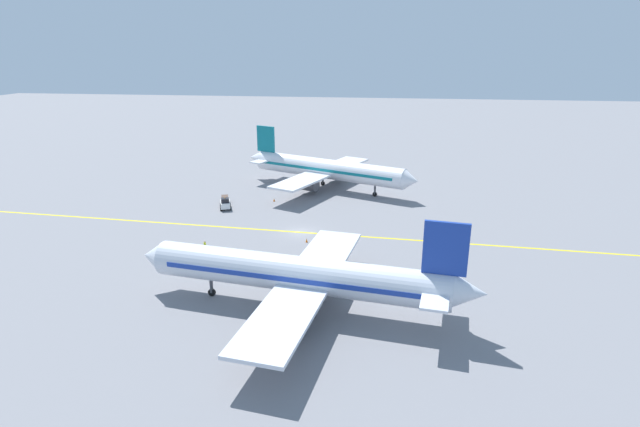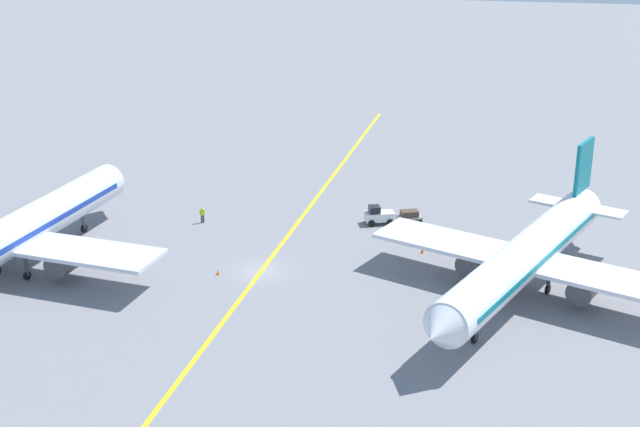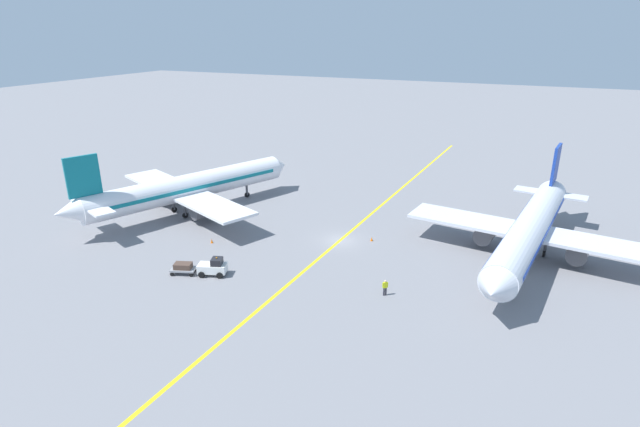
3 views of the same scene
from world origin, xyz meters
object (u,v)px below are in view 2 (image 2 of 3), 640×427
Objects in this scene: baggage_cart_trailing at (409,215)px; traffic_cone_near_nose at (218,272)px; baggage_tug_white at (378,215)px; ground_crew_worker at (202,214)px; airplane_at_gate at (527,256)px; airplane_adjacent_stand at (19,233)px; traffic_cone_mid_apron at (422,250)px.

baggage_cart_trailing is 5.31× the size of traffic_cone_near_nose.
baggage_tug_white reaches higher than ground_crew_worker.
airplane_at_gate reaches higher than baggage_cart_trailing.
traffic_cone_near_nose is at bearing 50.95° from baggage_tug_white.
airplane_adjacent_stand is 18.36m from traffic_cone_near_nose.
baggage_tug_white is at bearing -53.20° from traffic_cone_mid_apron.
airplane_at_gate is 20.18× the size of ground_crew_worker.
baggage_tug_white is 20.03m from traffic_cone_near_nose.
traffic_cone_near_nose is (12.61, 15.55, -0.63)m from baggage_tug_white.
airplane_adjacent_stand is 10.67× the size of baggage_tug_white.
baggage_tug_white is (14.51, -14.63, -2.81)m from airplane_at_gate.
ground_crew_worker is 23.55m from traffic_cone_mid_apron.
airplane_at_gate is 34.63m from ground_crew_worker.
baggage_tug_white is 18.37m from ground_crew_worker.
airplane_at_gate reaches higher than traffic_cone_near_nose.
traffic_cone_near_nose is (27.13, 0.91, -3.43)m from airplane_at_gate.
airplane_adjacent_stand is at bearing 17.29° from traffic_cone_mid_apron.
ground_crew_worker reaches higher than baggage_cart_trailing.
baggage_tug_white is at bearing -129.05° from traffic_cone_near_nose.
airplane_at_gate is 45.12m from airplane_adjacent_stand.
traffic_cone_near_nose and traffic_cone_mid_apron have the same top height.
airplane_at_gate is 61.63× the size of traffic_cone_near_nose.
airplane_at_gate is 27.36m from traffic_cone_near_nose.
baggage_cart_trailing is (-3.11, -1.10, -0.14)m from baggage_tug_white.
airplane_adjacent_stand is at bearing 29.67° from baggage_cart_trailing.
airplane_at_gate is 61.63× the size of traffic_cone_mid_apron.
ground_crew_worker is 3.05× the size of traffic_cone_mid_apron.
baggage_tug_white is 6.05× the size of traffic_cone_mid_apron.
airplane_at_gate is at bearing 125.93° from baggage_cart_trailing.
airplane_adjacent_stand is 64.56× the size of traffic_cone_near_nose.
baggage_cart_trailing is 21.63m from ground_crew_worker.
airplane_at_gate is at bearing 140.45° from traffic_cone_mid_apron.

